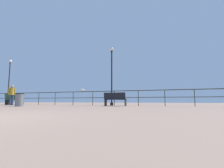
{
  "coord_description": "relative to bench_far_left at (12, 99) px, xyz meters",
  "views": [
    {
      "loc": [
        3.96,
        -1.87,
        0.34
      ],
      "look_at": [
        -0.01,
        9.02,
        1.55
      ],
      "focal_mm": 26.11,
      "sensor_mm": 36.0,
      "label": 1
    }
  ],
  "objects": [
    {
      "name": "pier_railing",
      "position": [
        9.18,
        0.9,
        0.27
      ],
      "size": [
        24.95,
        0.05,
        1.09
      ],
      "color": "#2C2C18",
      "rests_on": "ground_plane"
    },
    {
      "name": "lamppost_left",
      "position": [
        -2.02,
        1.11,
        2.33
      ],
      "size": [
        0.34,
        0.34,
        4.61
      ],
      "color": "#27252C",
      "rests_on": "ground_plane"
    },
    {
      "name": "bench_near_left",
      "position": [
        9.54,
        0.01,
        -0.04
      ],
      "size": [
        1.52,
        0.73,
        0.9
      ],
      "color": "black",
      "rests_on": "ground_plane"
    },
    {
      "name": "lamppost_center",
      "position": [
        8.89,
        1.11,
        2.06
      ],
      "size": [
        0.29,
        0.29,
        4.61
      ],
      "color": "black",
      "rests_on": "ground_plane"
    },
    {
      "name": "person_at_railing",
      "position": [
        1.17,
        -1.02,
        0.39
      ],
      "size": [
        0.31,
        0.47,
        1.61
      ],
      "color": "#2C3653",
      "rests_on": "ground_plane"
    },
    {
      "name": "seagull_on_rail",
      "position": [
        6.53,
        0.88,
        0.66
      ],
      "size": [
        0.35,
        0.38,
        0.22
      ],
      "color": "silver",
      "rests_on": "pier_railing"
    },
    {
      "name": "trash_bin",
      "position": [
        4.18,
        -2.87,
        -0.12
      ],
      "size": [
        0.49,
        0.49,
        0.82
      ],
      "color": "slate",
      "rests_on": "ground_plane"
    },
    {
      "name": "bench_far_left",
      "position": [
        0.0,
        0.0,
        0.0
      ],
      "size": [
        1.55,
        0.61,
        0.99
      ],
      "color": "#274B31",
      "rests_on": "ground_plane"
    }
  ]
}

